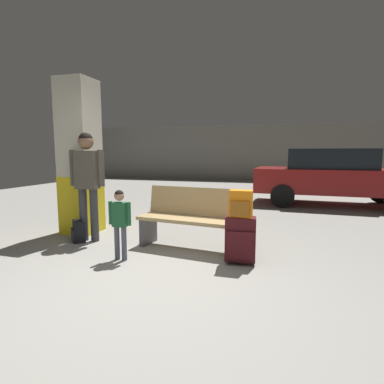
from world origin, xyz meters
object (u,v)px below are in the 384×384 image
object	(u,v)px
backpack_bright	(241,204)
backpack_dark_floor	(78,231)
parked_car_near	(333,175)
child	(120,217)
structural_pillar	(80,158)
suitcase	(240,239)
adult	(87,175)
bench	(193,219)

from	to	relation	value
backpack_bright	backpack_dark_floor	bearing A→B (deg)	173.88
parked_car_near	child	bearing A→B (deg)	-121.61
structural_pillar	suitcase	xyz separation A→B (m)	(2.91, -0.84, -0.99)
structural_pillar	suitcase	size ratio (longest dim) A/B	4.39
adult	bench	bearing A→B (deg)	3.05
bench	child	distance (m)	1.09
bench	backpack_dark_floor	bearing A→B (deg)	-174.11
adult	backpack_dark_floor	distance (m)	0.91
structural_pillar	bench	distance (m)	2.35
parked_car_near	structural_pillar	bearing A→B (deg)	-137.70
backpack_dark_floor	adult	bearing A→B (deg)	36.22
suitcase	backpack_dark_floor	world-z (taller)	suitcase
suitcase	child	xyz separation A→B (m)	(-1.53, -0.29, 0.25)
bench	backpack_dark_floor	xyz separation A→B (m)	(-1.84, -0.19, -0.28)
structural_pillar	child	bearing A→B (deg)	-39.25
adult	backpack_dark_floor	bearing A→B (deg)	-143.78
suitcase	adult	distance (m)	2.60
backpack_bright	adult	xyz separation A→B (m)	(-2.46, 0.38, 0.29)
child	structural_pillar	bearing A→B (deg)	140.75
backpack_bright	backpack_dark_floor	distance (m)	2.68
child	adult	world-z (taller)	adult
structural_pillar	backpack_bright	world-z (taller)	structural_pillar
bench	child	size ratio (longest dim) A/B	1.78
suitcase	backpack_dark_floor	distance (m)	2.62
child	parked_car_near	world-z (taller)	parked_car_near
backpack_bright	adult	distance (m)	2.51
child	backpack_dark_floor	xyz separation A→B (m)	(-1.07, 0.57, -0.41)
backpack_dark_floor	parked_car_near	world-z (taller)	parked_car_near
suitcase	backpack_dark_floor	bearing A→B (deg)	173.90
backpack_bright	parked_car_near	size ratio (longest dim) A/B	0.08
adult	suitcase	bearing A→B (deg)	-8.70
suitcase	backpack_bright	size ratio (longest dim) A/B	1.78
child	parked_car_near	size ratio (longest dim) A/B	0.22
bench	suitcase	size ratio (longest dim) A/B	2.74
bench	backpack_dark_floor	size ratio (longest dim) A/B	4.87
child	backpack_dark_floor	world-z (taller)	child
structural_pillar	parked_car_near	xyz separation A→B (m)	(4.73, 4.30, -0.51)
child	parked_car_near	bearing A→B (deg)	58.39
structural_pillar	adult	xyz separation A→B (m)	(0.45, -0.46, -0.25)
bench	suitcase	xyz separation A→B (m)	(0.76, -0.47, -0.12)
backpack_bright	child	size ratio (longest dim) A/B	0.37
suitcase	backpack_bright	distance (m)	0.45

